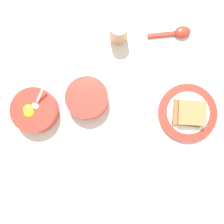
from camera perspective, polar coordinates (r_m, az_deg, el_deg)
The scene contains 7 objects.
ground_plane at distance 0.79m, azimuth 3.90°, elevation 8.10°, with size 3.00×3.00×0.00m, color beige.
egg_bowl at distance 0.79m, azimuth -19.50°, elevation 0.41°, with size 0.15×0.16×0.08m.
toast_plate at distance 0.81m, azimuth 19.00°, elevation -0.43°, with size 0.20×0.20×0.02m.
toast_sandwich at distance 0.78m, azimuth 19.55°, elevation -0.24°, with size 0.13×0.12×0.03m.
soup_spoon at distance 0.87m, azimuth 16.94°, elevation 19.26°, with size 0.14×0.11×0.03m.
congee_bowl at distance 0.75m, azimuth -6.49°, elevation 3.58°, with size 0.14×0.14×0.05m.
drinking_cup at distance 0.80m, azimuth 1.71°, elevation 20.31°, with size 0.06×0.06×0.09m.
Camera 1 is at (0.04, -0.18, 0.77)m, focal length 35.00 mm.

